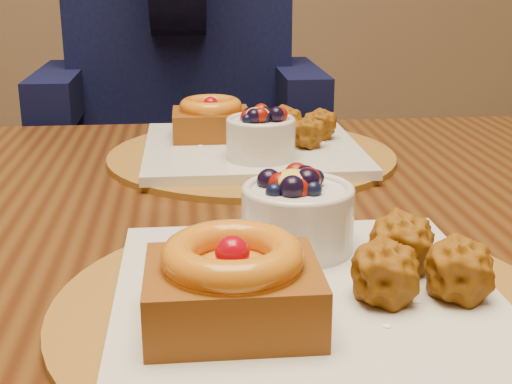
# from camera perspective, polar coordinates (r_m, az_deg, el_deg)

# --- Properties ---
(dining_table) EXTENTS (1.60, 0.90, 0.76)m
(dining_table) POSITION_cam_1_polar(r_m,az_deg,el_deg) (0.77, 1.17, -7.20)
(dining_table) COLOR #341709
(dining_table) RESTS_ON ground
(place_setting_near) EXTENTS (0.38, 0.38, 0.09)m
(place_setting_near) POSITION_cam_1_polar(r_m,az_deg,el_deg) (0.53, 3.61, -6.85)
(place_setting_near) COLOR brown
(place_setting_near) RESTS_ON dining_table
(place_setting_far) EXTENTS (0.38, 0.38, 0.08)m
(place_setting_far) POSITION_cam_1_polar(r_m,az_deg,el_deg) (0.94, -0.47, 3.96)
(place_setting_far) COLOR brown
(place_setting_far) RESTS_ON dining_table
(chair_far) EXTENTS (0.56, 0.56, 0.91)m
(chair_far) POSITION_cam_1_polar(r_m,az_deg,el_deg) (1.57, -3.07, -0.73)
(chair_far) COLOR black
(chair_far) RESTS_ON ground
(diner) EXTENTS (0.52, 0.50, 0.85)m
(diner) POSITION_cam_1_polar(r_m,az_deg,el_deg) (1.44, -6.21, 13.83)
(diner) COLOR black
(diner) RESTS_ON ground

